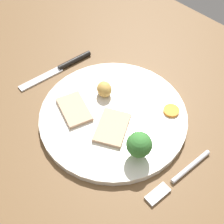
% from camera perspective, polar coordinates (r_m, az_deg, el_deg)
% --- Properties ---
extents(dining_table, '(1.20, 0.84, 0.04)m').
position_cam_1_polar(dining_table, '(0.67, -0.76, -1.30)').
color(dining_table, brown).
rests_on(dining_table, ground).
extents(dinner_plate, '(0.29, 0.29, 0.01)m').
position_cam_1_polar(dinner_plate, '(0.64, 0.00, -0.94)').
color(dinner_plate, silver).
rests_on(dinner_plate, dining_table).
extents(meat_slice_main, '(0.09, 0.10, 0.01)m').
position_cam_1_polar(meat_slice_main, '(0.61, 0.04, -2.76)').
color(meat_slice_main, tan).
rests_on(meat_slice_main, dinner_plate).
extents(meat_slice_under, '(0.09, 0.07, 0.01)m').
position_cam_1_polar(meat_slice_under, '(0.64, -6.75, 0.46)').
color(meat_slice_under, tan).
rests_on(meat_slice_under, dinner_plate).
extents(roast_potato_left, '(0.04, 0.04, 0.03)m').
position_cam_1_polar(roast_potato_left, '(0.65, -1.38, 4.11)').
color(roast_potato_left, tan).
rests_on(roast_potato_left, dinner_plate).
extents(carrot_coin_front, '(0.03, 0.03, 0.01)m').
position_cam_1_polar(carrot_coin_front, '(0.65, 10.54, 0.24)').
color(carrot_coin_front, orange).
rests_on(carrot_coin_front, dinner_plate).
extents(broccoli_floret, '(0.05, 0.05, 0.06)m').
position_cam_1_polar(broccoli_floret, '(0.55, 4.88, -5.87)').
color(broccoli_floret, '#8CB766').
rests_on(broccoli_floret, dinner_plate).
extents(fork, '(0.03, 0.15, 0.01)m').
position_cam_1_polar(fork, '(0.58, 11.65, -11.39)').
color(fork, silver).
rests_on(fork, dining_table).
extents(knife, '(0.04, 0.19, 0.01)m').
position_cam_1_polar(knife, '(0.75, -8.85, 7.97)').
color(knife, black).
rests_on(knife, dining_table).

